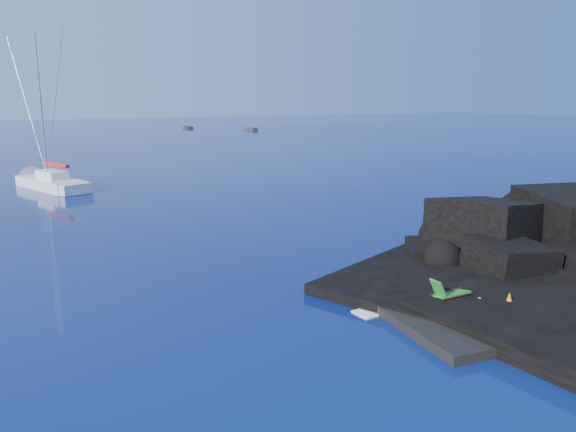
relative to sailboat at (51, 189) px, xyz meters
name	(u,v)px	position (x,y,z in m)	size (l,w,h in m)	color
ground	(411,342)	(7.47, -39.86, 0.00)	(400.00, 400.00, 0.00)	#030537
beach	(495,313)	(11.97, -39.36, 0.00)	(8.50, 6.00, 0.70)	black
surf_foam	(425,278)	(12.47, -34.86, 0.00)	(10.00, 8.00, 0.06)	white
sailboat	(51,189)	(0.00, 0.00, 0.00)	(2.70, 12.86, 13.48)	silver
deck_chair	(452,288)	(10.64, -38.41, 0.91)	(1.62, 0.71, 1.12)	#1C8225
towel	(470,307)	(10.89, -39.10, 0.38)	(2.03, 0.96, 0.05)	white
sunbather	(470,303)	(10.89, -39.10, 0.53)	(1.92, 0.47, 0.26)	tan
marker_cone	(509,300)	(12.12, -39.82, 0.65)	(0.39, 0.39, 0.59)	orange
distant_boat_a	(188,128)	(40.40, 85.83, 0.00)	(1.30, 4.17, 0.56)	#242429
distant_boat_b	(251,130)	(51.44, 71.61, 0.00)	(1.42, 4.56, 0.61)	#2B2C31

